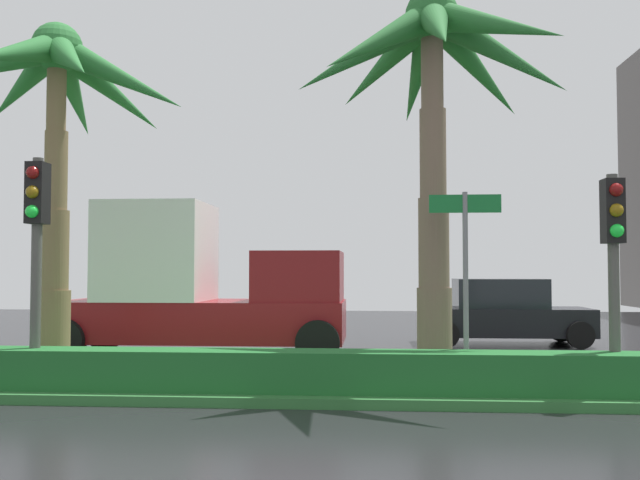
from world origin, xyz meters
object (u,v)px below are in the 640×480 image
object	(u,v)px
box_truck_lead	(200,288)
car_in_traffic_leading	(503,313)
traffic_signal_median_left	(36,229)
palm_tree_mid_left	(58,98)
street_name_sign	(465,261)
traffic_signal_median_right	(614,242)
palm_tree_centre_left	(432,77)

from	to	relation	value
box_truck_lead	car_in_traffic_leading	distance (m)	8.01
traffic_signal_median_left	box_truck_lead	size ratio (longest dim) A/B	0.55
palm_tree_mid_left	car_in_traffic_leading	xyz separation A→B (m)	(9.12, 6.57, -4.25)
palm_tree_mid_left	car_in_traffic_leading	size ratio (longest dim) A/B	1.46
traffic_signal_median_left	street_name_sign	distance (m)	6.65
palm_tree_mid_left	traffic_signal_median_left	distance (m)	3.07
car_in_traffic_leading	traffic_signal_median_left	bearing A→B (deg)	-136.10
traffic_signal_median_right	box_truck_lead	world-z (taller)	box_truck_lead
traffic_signal_median_right	box_truck_lead	xyz separation A→B (m)	(-7.47, 5.00, -0.82)
palm_tree_centre_left	traffic_signal_median_left	distance (m)	6.84
traffic_signal_median_left	car_in_traffic_leading	size ratio (longest dim) A/B	0.82
palm_tree_mid_left	box_truck_lead	size ratio (longest dim) A/B	0.98
palm_tree_centre_left	car_in_traffic_leading	size ratio (longest dim) A/B	1.52
palm_tree_mid_left	traffic_signal_median_left	size ratio (longest dim) A/B	1.78
traffic_signal_median_left	street_name_sign	world-z (taller)	traffic_signal_median_left
traffic_signal_median_left	car_in_traffic_leading	bearing A→B (deg)	43.90
traffic_signal_median_right	street_name_sign	size ratio (longest dim) A/B	1.07
street_name_sign	car_in_traffic_leading	world-z (taller)	street_name_sign
palm_tree_mid_left	palm_tree_centre_left	size ratio (longest dim) A/B	0.96
palm_tree_mid_left	street_name_sign	distance (m)	7.83
traffic_signal_median_right	street_name_sign	bearing A→B (deg)	173.65
traffic_signal_median_right	box_truck_lead	bearing A→B (deg)	146.21
palm_tree_centre_left	street_name_sign	distance (m)	3.27
traffic_signal_median_left	palm_tree_centre_left	bearing A→B (deg)	11.90
palm_tree_centre_left	traffic_signal_median_right	world-z (taller)	palm_tree_centre_left
palm_tree_centre_left	car_in_traffic_leading	world-z (taller)	palm_tree_centre_left
traffic_signal_median_right	car_in_traffic_leading	size ratio (longest dim) A/B	0.75
palm_tree_centre_left	car_in_traffic_leading	bearing A→B (deg)	70.85
traffic_signal_median_right	car_in_traffic_leading	xyz separation A→B (m)	(-0.13, 8.12, -1.54)
palm_tree_mid_left	street_name_sign	xyz separation A→B (m)	(7.12, -1.32, -3.00)
palm_tree_centre_left	palm_tree_mid_left	bearing A→B (deg)	176.34
street_name_sign	box_truck_lead	xyz separation A→B (m)	(-5.33, 4.76, -0.53)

